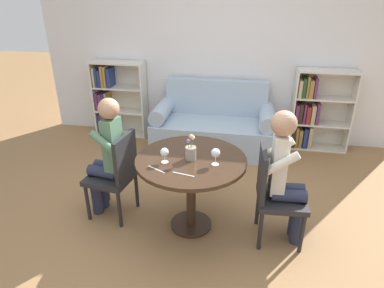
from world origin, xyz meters
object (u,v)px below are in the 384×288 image
Objects in this scene: couch at (214,127)px; chair_left at (116,172)px; bookshelf_right at (314,112)px; wine_glass_right at (216,153)px; wine_glass_left at (164,152)px; chair_right at (274,192)px; bookshelf_left at (115,98)px; person_left at (107,156)px; flower_vase at (191,151)px; person_right at (286,174)px.

chair_left is (-0.75, -1.74, 0.18)m from couch.
bookshelf_right reaches higher than wine_glass_right.
chair_right is at bearing 4.80° from wine_glass_left.
person_left is at bearing -69.98° from bookshelf_left.
chair_right is at bearing -106.39° from bookshelf_right.
chair_left is (-2.11, -2.00, -0.04)m from bookshelf_right.
person_left is (0.72, -1.98, 0.10)m from bookshelf_left.
flower_vase reaches higher than wine_glass_left.
wine_glass_right is 0.24m from flower_vase.
bookshelf_left is at bearing 127.04° from flower_vase.
bookshelf_right reaches higher than wine_glass_left.
bookshelf_left is (-1.56, 0.27, 0.25)m from couch.
chair_right is at bearing -67.60° from couch.
chair_left is at bearing -67.98° from bookshelf_left.
person_right is at bearing 95.93° from chair_left.
chair_left is at bearing -136.56° from bookshelf_right.
chair_right is 0.20m from person_right.
person_left is (-2.20, -1.98, 0.12)m from bookshelf_right.
wine_glass_left is (-0.21, -1.90, 0.53)m from couch.
wine_glass_right is (1.79, -2.13, 0.30)m from bookshelf_left.
wine_glass_right is (-0.52, -0.04, 0.36)m from chair_right.
chair_left is 5.85× the size of wine_glass_right.
wine_glass_left is 0.24m from flower_vase.
person_right is at bearing -104.25° from bookshelf_right.
chair_right is at bearing 4.89° from wine_glass_right.
bookshelf_left is 0.90× the size of person_right.
bookshelf_right is 4.65× the size of flower_vase.
person_left is 0.86m from flower_vase.
couch is 1.98m from wine_glass_left.
chair_right is at bearing 95.41° from chair_left.
couch is 1.48× the size of bookshelf_right.
bookshelf_right is (2.92, -0.00, -0.03)m from bookshelf_left.
bookshelf_right is 2.49m from flower_vase.
bookshelf_right reaches higher than chair_left.
flower_vase is (-0.75, 0.02, 0.33)m from chair_right.
couch is 1.41m from bookshelf_right.
chair_left is at bearing 83.51° from person_right.
bookshelf_right is 1.25× the size of chair_left.
bookshelf_left is at bearing 170.32° from couch.
wine_glass_left is at bearing -155.26° from flower_vase.
chair_left and wine_glass_right have the same top height.
couch reaches higher than chair_right.
couch reaches higher than wine_glass_right.
couch is 1.98m from chair_right.
chair_left is 1.60m from person_right.
wine_glass_left is (1.35, -2.17, 0.28)m from bookshelf_left.
person_left reaches higher than chair_right.
bookshelf_right is (1.36, 0.26, 0.22)m from couch.
person_left is (-0.09, 0.02, 0.16)m from chair_left.
wine_glass_right is at bearing -15.39° from flower_vase.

